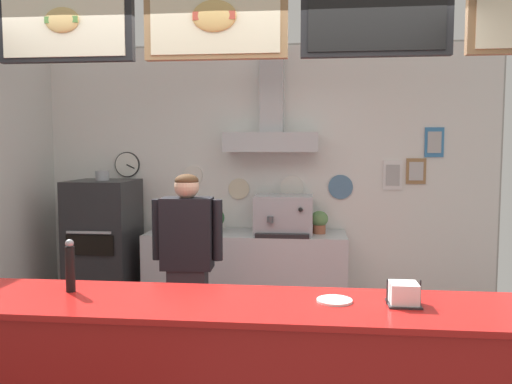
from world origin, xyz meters
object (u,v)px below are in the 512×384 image
at_px(napkin_holder, 404,295).
at_px(potted_basil, 213,219).
at_px(potted_thyme, 166,221).
at_px(pepper_grinder, 70,266).
at_px(espresso_machine, 284,215).
at_px(potted_oregano, 319,221).
at_px(condiment_plate, 334,300).
at_px(shop_worker, 188,268).
at_px(pizza_oven, 104,250).

bearing_deg(napkin_holder, potted_basil, 117.94).
xyz_separation_m(potted_thyme, pepper_grinder, (0.26, -2.73, 0.16)).
bearing_deg(pepper_grinder, espresso_machine, 70.05).
distance_m(potted_oregano, condiment_plate, 2.80).
xyz_separation_m(shop_worker, napkin_holder, (1.41, -1.40, 0.23)).
height_order(shop_worker, condiment_plate, shop_worker).
bearing_deg(potted_thyme, pepper_grinder, -84.62).
bearing_deg(condiment_plate, potted_oregano, 90.76).
bearing_deg(potted_basil, napkin_holder, -62.06).
height_order(pizza_oven, napkin_holder, pizza_oven).
relative_size(espresso_machine, napkin_holder, 3.58).
bearing_deg(pepper_grinder, potted_oregano, 64.05).
bearing_deg(condiment_plate, pepper_grinder, 178.55).
bearing_deg(shop_worker, pizza_oven, -48.63).
xyz_separation_m(potted_oregano, pepper_grinder, (-1.35, -2.76, 0.13)).
bearing_deg(condiment_plate, espresso_machine, 98.35).
relative_size(pizza_oven, shop_worker, 0.98).
bearing_deg(napkin_holder, espresso_machine, 104.88).
distance_m(shop_worker, potted_thyme, 1.50).
bearing_deg(espresso_machine, pepper_grinder, -109.95).
height_order(pizza_oven, potted_basil, pizza_oven).
bearing_deg(pizza_oven, pepper_grinder, -71.09).
bearing_deg(espresso_machine, shop_worker, -116.61).
relative_size(potted_oregano, napkin_holder, 1.41).
bearing_deg(potted_oregano, potted_thyme, -178.93).
xyz_separation_m(espresso_machine, potted_oregano, (0.36, 0.06, -0.07)).
xyz_separation_m(potted_basil, napkin_holder, (1.47, -2.78, 0.03)).
xyz_separation_m(espresso_machine, pepper_grinder, (-0.98, -2.70, 0.07)).
bearing_deg(pizza_oven, potted_basil, 6.18).
bearing_deg(napkin_holder, pepper_grinder, 178.24).
height_order(potted_basil, napkin_holder, potted_basil).
bearing_deg(espresso_machine, potted_oregano, 9.54).
relative_size(potted_thyme, condiment_plate, 1.11).
height_order(potted_oregano, napkin_holder, napkin_holder).
relative_size(potted_oregano, pepper_grinder, 0.83).
height_order(potted_thyme, napkin_holder, napkin_holder).
xyz_separation_m(shop_worker, potted_thyme, (-0.56, 1.38, 0.16)).
bearing_deg(napkin_holder, pizza_oven, 134.46).
xyz_separation_m(espresso_machine, potted_thyme, (-1.24, 0.03, -0.09)).
bearing_deg(pepper_grinder, potted_thyme, 95.38).
relative_size(shop_worker, condiment_plate, 9.04).
bearing_deg(potted_basil, espresso_machine, -1.55).
height_order(potted_basil, condiment_plate, potted_basil).
xyz_separation_m(shop_worker, pepper_grinder, (-0.30, -1.35, 0.32)).
bearing_deg(condiment_plate, potted_basil, 112.49).
distance_m(pizza_oven, espresso_machine, 1.91).
distance_m(pizza_oven, pepper_grinder, 2.79).
height_order(potted_thyme, condiment_plate, potted_thyme).
relative_size(shop_worker, napkin_holder, 9.73).
relative_size(shop_worker, potted_oregano, 6.89).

